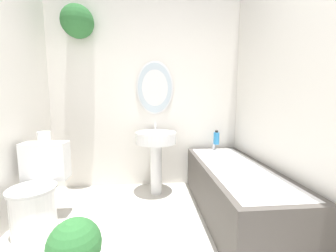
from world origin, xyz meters
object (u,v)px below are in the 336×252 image
toilet (38,193)px  bathtub (235,190)px  shampoo_bottle (216,138)px  toilet_paper_roll (44,137)px  pedestal_sink (156,146)px  potted_plant (75,251)px

toilet → bathtub: toilet is taller
shampoo_bottle → toilet_paper_roll: (-1.82, -0.54, 0.13)m
toilet → pedestal_sink: pedestal_sink is taller
toilet → toilet_paper_roll: 0.49m
bathtub → toilet_paper_roll: toilet_paper_roll is taller
shampoo_bottle → bathtub: bearing=-92.0°
potted_plant → bathtub: bearing=27.8°
toilet_paper_roll → potted_plant: bearing=-56.6°
toilet_paper_roll → toilet: bearing=-90.0°
bathtub → toilet: bearing=-178.5°
toilet → potted_plant: size_ratio=1.75×
pedestal_sink → bathtub: pedestal_sink is taller
pedestal_sink → shampoo_bottle: (0.77, 0.11, 0.07)m
bathtub → shampoo_bottle: bearing=88.0°
toilet → shampoo_bottle: bearing=21.4°
shampoo_bottle → potted_plant: (-1.29, -1.33, -0.43)m
potted_plant → shampoo_bottle: bearing=45.8°
shampoo_bottle → potted_plant: shampoo_bottle is taller
pedestal_sink → potted_plant: 1.38m
shampoo_bottle → toilet: bearing=-158.6°
toilet → toilet_paper_roll: toilet_paper_roll is taller
potted_plant → toilet_paper_roll: toilet_paper_roll is taller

